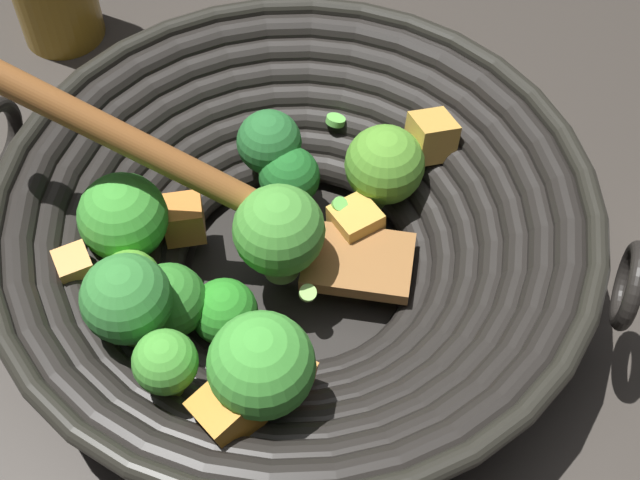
% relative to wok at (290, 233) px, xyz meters
% --- Properties ---
extents(ground_plane, '(4.00, 4.00, 0.00)m').
position_rel_wok_xyz_m(ground_plane, '(-0.00, -0.00, -0.06)').
color(ground_plane, '#332D28').
extents(wok, '(0.42, 0.38, 0.19)m').
position_rel_wok_xyz_m(wok, '(0.00, 0.00, 0.00)').
color(wok, black).
rests_on(wok, ground).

